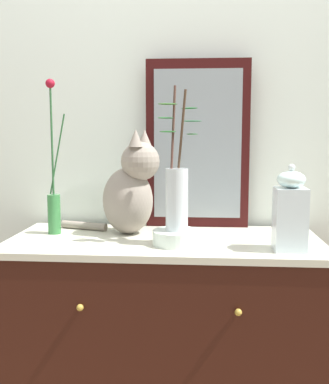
{
  "coord_description": "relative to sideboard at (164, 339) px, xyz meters",
  "views": [
    {
      "loc": [
        0.13,
        -1.71,
        1.21
      ],
      "look_at": [
        0.0,
        0.0,
        0.99
      ],
      "focal_mm": 42.72,
      "sensor_mm": 36.0,
      "label": 1
    }
  ],
  "objects": [
    {
      "name": "wall_back",
      "position": [
        0.0,
        0.34,
        0.89
      ],
      "size": [
        4.4,
        0.08,
        2.6
      ],
      "primitive_type": "cube",
      "color": "silver",
      "rests_on": "ground_plane"
    },
    {
      "name": "sideboard",
      "position": [
        0.0,
        0.0,
        0.0
      ],
      "size": [
        1.19,
        0.55,
        0.81
      ],
      "color": "black",
      "rests_on": "ground_plane"
    },
    {
      "name": "mirror_leaning",
      "position": [
        0.12,
        0.24,
        0.76
      ],
      "size": [
        0.44,
        0.03,
        0.71
      ],
      "color": "#350C0C",
      "rests_on": "sideboard"
    },
    {
      "name": "cat_sitting",
      "position": [
        -0.14,
        0.08,
        0.58
      ],
      "size": [
        0.43,
        0.24,
        0.42
      ],
      "color": "gray",
      "rests_on": "sideboard"
    },
    {
      "name": "vase_slim_green",
      "position": [
        -0.45,
        0.05,
        0.55
      ],
      "size": [
        0.08,
        0.05,
        0.61
      ],
      "color": "#377C3F",
      "rests_on": "sideboard"
    },
    {
      "name": "bowl_porcelain",
      "position": [
        0.05,
        -0.09,
        0.43
      ],
      "size": [
        0.18,
        0.18,
        0.05
      ],
      "primitive_type": "cylinder",
      "color": "white",
      "rests_on": "sideboard"
    },
    {
      "name": "vase_glass_clear",
      "position": [
        0.05,
        -0.09,
        0.59
      ],
      "size": [
        0.17,
        0.11,
        0.52
      ],
      "color": "silver",
      "rests_on": "bowl_porcelain"
    },
    {
      "name": "jar_lidded_porcelain",
      "position": [
        0.44,
        -0.14,
        0.54
      ],
      "size": [
        0.11,
        0.11,
        0.3
      ],
      "color": "white",
      "rests_on": "sideboard"
    }
  ]
}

